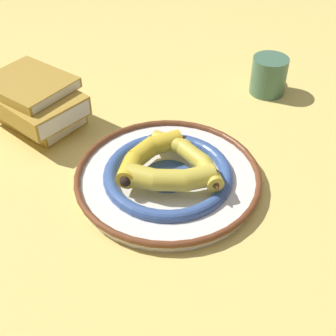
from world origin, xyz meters
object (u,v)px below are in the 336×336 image
book_stack (36,103)px  coffee_mug (269,74)px  banana_a (148,154)px  banana_b (168,178)px  banana_c (191,158)px  decorative_bowl (168,177)px

book_stack → coffee_mug: book_stack is taller
banana_a → banana_b: banana_b is taller
banana_b → book_stack: book_stack is taller
banana_b → book_stack: 0.36m
banana_a → banana_c: (0.01, -0.08, -0.00)m
banana_c → book_stack: book_stack is taller
banana_a → banana_b: (-0.06, -0.05, 0.00)m
banana_b → book_stack: (0.19, 0.31, 0.00)m
coffee_mug → banana_b: bearing=144.8°
banana_b → banana_c: banana_b is taller
book_stack → coffee_mug: 0.53m
banana_a → banana_c: size_ratio=1.07×
decorative_bowl → banana_c: bearing=-61.3°
banana_a → coffee_mug: coffee_mug is taller
decorative_bowl → banana_b: 0.06m
banana_c → coffee_mug: (0.34, -0.14, -0.00)m
banana_b → coffee_mug: bearing=59.3°
banana_c → banana_a: bearing=46.1°
banana_b → banana_a: bearing=119.8°
book_stack → banana_b: bearing=-7.8°
banana_b → coffee_mug: 0.44m
banana_a → book_stack: bearing=-86.5°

